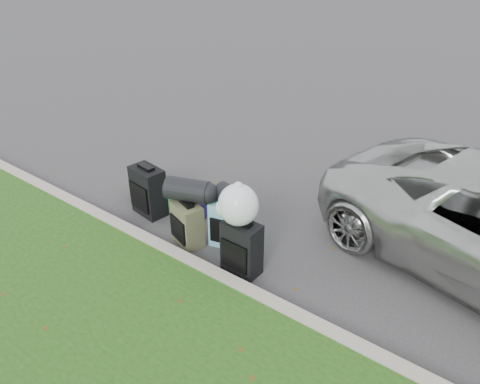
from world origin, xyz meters
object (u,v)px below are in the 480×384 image
Objects in this scene: suitcase_olive at (188,224)px; suitcase_large_black_right at (242,248)px; suitcase_small_black at (142,183)px; tote_green at (181,205)px; tote_navy at (199,208)px; suitcase_teal at (228,224)px; suitcase_large_black_left at (148,191)px.

suitcase_large_black_right reaches higher than suitcase_olive.
suitcase_small_black reaches higher than tote_green.
tote_navy is at bearing 154.02° from suitcase_large_black_right.
suitcase_teal is at bearing 52.06° from suitcase_olive.
tote_green is (0.89, -0.04, -0.06)m from suitcase_small_black.
tote_green is at bearing 40.57° from suitcase_large_black_left.
suitcase_olive is 2.41× the size of tote_navy.
suitcase_teal is (1.46, 0.07, -0.05)m from suitcase_large_black_left.
suitcase_large_black_left is 2.38× the size of tote_green.
suitcase_large_black_left is 1.06× the size of suitcase_large_black_right.
suitcase_large_black_right is at bearing -49.78° from tote_navy.
suitcase_large_black_right is (1.96, -0.27, -0.02)m from suitcase_large_black_left.
tote_green is 0.29m from tote_navy.
suitcase_olive is (1.00, -0.23, -0.07)m from suitcase_large_black_left.
suitcase_small_black is at bearing 156.96° from suitcase_large_black_left.
suitcase_small_black is at bearing 168.00° from suitcase_large_black_right.
suitcase_teal is at bearing -44.27° from tote_navy.
suitcase_small_black reaches higher than tote_navy.
suitcase_large_black_left is (0.49, -0.30, 0.16)m from suitcase_small_black.
suitcase_large_black_left is 1.16× the size of suitcase_teal.
suitcase_olive is 0.73m from tote_navy.
suitcase_olive reaches higher than tote_green.
suitcase_large_black_left reaches higher than tote_navy.
suitcase_small_black is at bearing 178.75° from suitcase_olive.
suitcase_teal is (0.45, 0.30, 0.02)m from suitcase_olive.
suitcase_large_black_left is 0.81m from tote_navy.
suitcase_teal is at bearing 10.92° from suitcase_large_black_left.
suitcase_teal is 2.55× the size of tote_navy.
suitcase_large_black_right is at bearing 15.48° from suitcase_olive.
tote_green reaches higher than tote_navy.
suitcase_olive is 0.55m from suitcase_teal.
suitcase_large_black_left reaches higher than suitcase_large_black_right.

